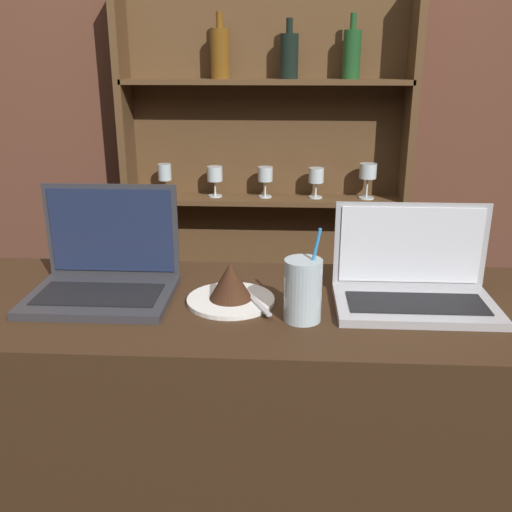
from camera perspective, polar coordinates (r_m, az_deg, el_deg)
bar_counter at (r=1.59m, az=-3.45°, el=-22.94°), size 1.71×0.52×1.10m
back_wall at (r=2.49m, az=-0.35°, el=13.07°), size 7.00×0.06×2.70m
back_shelf at (r=2.47m, az=1.02°, el=4.80°), size 1.18×0.18×1.91m
laptop_near at (r=1.35m, az=-14.88°, el=-1.55°), size 0.32×0.24×0.24m
laptop_far at (r=1.30m, az=15.46°, el=-2.59°), size 0.34×0.20×0.21m
cake_plate at (r=1.27m, az=-2.54°, el=-3.14°), size 0.20×0.20×0.09m
water_glass at (r=1.18m, az=4.71°, el=-3.41°), size 0.08×0.08×0.20m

